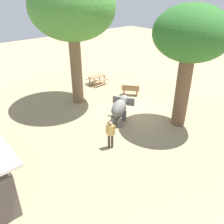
# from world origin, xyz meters

# --- Properties ---
(ground_plane) EXTENTS (60.00, 60.00, 0.00)m
(ground_plane) POSITION_xyz_m (0.00, 0.00, 0.00)
(ground_plane) COLOR tan
(elephant) EXTENTS (1.85, 2.14, 1.53)m
(elephant) POSITION_xyz_m (-0.38, 1.07, 0.98)
(elephant) COLOR slate
(elephant) RESTS_ON ground_plane
(person_handler) EXTENTS (0.42, 0.35, 1.62)m
(person_handler) POSITION_xyz_m (-2.17, 3.40, 0.95)
(person_handler) COLOR #3F3833
(person_handler) RESTS_ON ground_plane
(shade_tree_main) EXTENTS (4.32, 3.96, 7.13)m
(shade_tree_main) POSITION_xyz_m (-3.04, -1.56, 5.40)
(shade_tree_main) COLOR brown
(shade_tree_main) RESTS_ON ground_plane
(shade_tree_secondary) EXTENTS (5.97, 5.47, 8.76)m
(shade_tree_secondary) POSITION_xyz_m (3.93, 1.46, 6.55)
(shade_tree_secondary) COLOR brown
(shade_tree_secondary) RESTS_ON ground_plane
(wooden_bench) EXTENTS (1.35, 1.18, 0.88)m
(wooden_bench) POSITION_xyz_m (2.17, -2.40, 0.47)
(wooden_bench) COLOR olive
(wooden_bench) RESTS_ON ground_plane
(picnic_table_near) EXTENTS (1.59, 1.61, 0.78)m
(picnic_table_near) POSITION_xyz_m (5.94, -1.87, 0.59)
(picnic_table_near) COLOR #9E7A51
(picnic_table_near) RESTS_ON ground_plane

